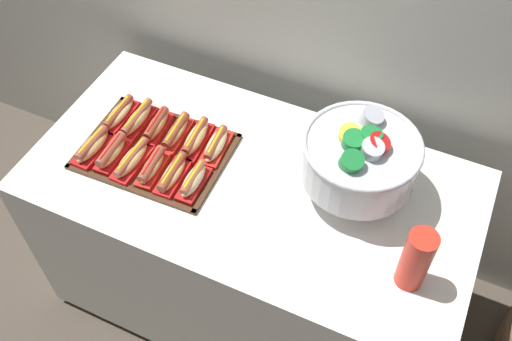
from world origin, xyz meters
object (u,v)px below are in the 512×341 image
hot_dog_8 (157,126)px  punch_bowl (360,158)px  hot_dog_10 (196,139)px  hot_dog_7 (138,120)px  hot_dog_2 (132,160)px  hot_dog_11 (216,145)px  hot_dog_6 (119,114)px  buffet_table (252,242)px  serving_tray (156,152)px  hot_dog_0 (93,146)px  hot_dog_3 (152,167)px  cup_stack (416,260)px  hot_dog_4 (173,174)px  hot_dog_1 (112,153)px  hot_dog_5 (193,181)px  hot_dog_9 (176,133)px

hot_dog_8 → punch_bowl: bearing=3.7°
hot_dog_10 → punch_bowl: 0.56m
hot_dog_7 → hot_dog_2: bearing=-63.8°
hot_dog_11 → hot_dog_6: bearing=-178.2°
buffet_table → hot_dog_11: (-0.16, 0.06, 0.41)m
serving_tray → hot_dog_11: (0.18, 0.09, 0.03)m
buffet_table → hot_dog_7: 0.62m
hot_dog_0 → punch_bowl: punch_bowl is taller
serving_tray → hot_dog_6: (-0.19, 0.08, 0.03)m
punch_bowl → serving_tray: bearing=-169.0°
hot_dog_3 → cup_stack: 0.86m
buffet_table → hot_dog_2: (-0.38, -0.11, 0.41)m
buffet_table → hot_dog_4: hot_dog_4 is taller
hot_dog_6 → cup_stack: bearing=-9.8°
hot_dog_2 → punch_bowl: (0.69, 0.21, 0.13)m
hot_dog_8 → punch_bowl: 0.71m
hot_dog_3 → hot_dog_4: bearing=1.8°
hot_dog_1 → hot_dog_3: 0.15m
hot_dog_4 → punch_bowl: size_ratio=0.48×
hot_dog_5 → hot_dog_6: 0.41m
hot_dog_8 → punch_bowl: (0.70, 0.05, 0.12)m
hot_dog_7 → cup_stack: 1.04m
buffet_table → cup_stack: 0.76m
hot_dog_6 → serving_tray: bearing=-22.0°
hot_dog_9 → hot_dog_2: bearing=-112.7°
hot_dog_3 → hot_dog_7: 0.22m
hot_dog_0 → hot_dog_7: (0.07, 0.17, 0.00)m
hot_dog_1 → hot_dog_9: hot_dog_1 is taller
hot_dog_7 → hot_dog_6: bearing=-178.2°
hot_dog_1 → hot_dog_4: size_ratio=0.91×
hot_dog_4 → hot_dog_6: same height
hot_dog_0 → cup_stack: (1.09, -0.02, 0.07)m
buffet_table → hot_dog_3: (-0.30, -0.11, 0.41)m
serving_tray → hot_dog_2: bearing=-112.7°
hot_dog_1 → hot_dog_5: size_ratio=1.00×
hot_dog_4 → hot_dog_7: bearing=145.5°
punch_bowl → hot_dog_1: bearing=-164.5°
hot_dog_3 → punch_bowl: 0.66m
hot_dog_1 → hot_dog_7: bearing=91.8°
serving_tray → hot_dog_5: bearing=-22.0°
buffet_table → hot_dog_1: hot_dog_1 is taller
hot_dog_2 → hot_dog_11: (0.22, 0.17, -0.00)m
hot_dog_1 → hot_dog_2: (0.07, 0.00, -0.00)m
serving_tray → hot_dog_4: hot_dog_4 is taller
hot_dog_4 → hot_dog_10: bearing=91.8°
hot_dog_11 → hot_dog_7: bearing=-178.2°
hot_dog_3 → cup_stack: size_ratio=0.74×
serving_tray → hot_dog_2: (-0.03, -0.08, 0.03)m
hot_dog_1 → hot_dog_6: (-0.08, 0.16, -0.01)m
hot_dog_1 → hot_dog_10: bearing=38.0°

